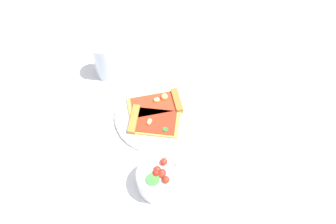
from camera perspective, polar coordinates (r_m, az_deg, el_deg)
name	(u,v)px	position (r m, az deg, el deg)	size (l,w,h in m)	color
ground_plane	(172,119)	(0.93, 0.78, -1.24)	(2.40, 2.40, 0.00)	silver
plate	(157,115)	(0.93, -2.03, -0.56)	(0.24, 0.24, 0.01)	white
pizza_slice_near	(159,104)	(0.94, -1.61, 1.45)	(0.13, 0.17, 0.03)	gold
pizza_slice_far	(151,121)	(0.91, -3.00, -1.66)	(0.09, 0.14, 0.02)	gold
salad_bowl	(159,178)	(0.81, -1.63, -11.63)	(0.11, 0.11, 0.08)	white
soda_glass	(105,61)	(1.02, -10.99, 8.83)	(0.07, 0.07, 0.12)	silver
paper_napkin	(252,110)	(0.98, 14.59, 0.38)	(0.15, 0.15, 0.00)	silver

